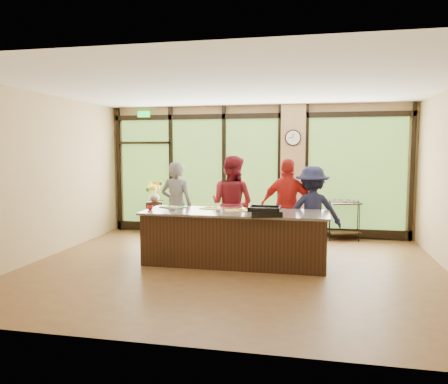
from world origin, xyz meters
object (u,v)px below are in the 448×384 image
at_px(flower_stand, 155,217).
at_px(bar_cart, 344,215).
at_px(cook_left, 177,206).
at_px(island_base, 235,239).
at_px(roasting_pan, 265,213).
at_px(cook_right, 312,212).

distance_m(flower_stand, bar_cart, 4.35).
distance_m(cook_left, flower_stand, 1.91).
height_order(island_base, flower_stand, island_base).
bearing_deg(flower_stand, roasting_pan, -59.47).
relative_size(island_base, bar_cart, 3.37).
bearing_deg(cook_left, island_base, 152.14).
relative_size(roasting_pan, bar_cart, 0.54).
xyz_separation_m(island_base, cook_right, (1.31, 0.80, 0.40)).
bearing_deg(flower_stand, island_base, -60.72).
bearing_deg(bar_cart, flower_stand, 162.60).
xyz_separation_m(roasting_pan, bar_cart, (1.43, 2.89, -0.41)).
height_order(island_base, roasting_pan, roasting_pan).
bearing_deg(roasting_pan, cook_left, 127.77).
xyz_separation_m(flower_stand, bar_cart, (4.35, 0.11, 0.17)).
height_order(island_base, cook_right, cook_right).
bearing_deg(roasting_pan, bar_cart, 45.01).
distance_m(cook_right, roasting_pan, 1.45).
relative_size(cook_left, bar_cart, 1.92).
xyz_separation_m(island_base, bar_cart, (1.99, 2.45, 0.11)).
height_order(island_base, bar_cart, bar_cart).
distance_m(cook_right, flower_stand, 4.01).
bearing_deg(island_base, flower_stand, 135.20).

